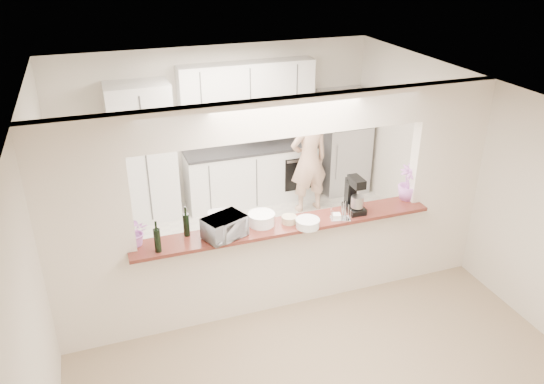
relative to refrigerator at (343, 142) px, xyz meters
name	(u,v)px	position (x,y,z in m)	size (l,w,h in m)	color
floor	(283,302)	(-2.05, -2.65, -0.85)	(6.00, 6.00, 0.00)	tan
tile_overlay	(246,239)	(-2.05, -1.10, -0.84)	(5.00, 2.90, 0.01)	#BCB5A9
partition	(284,190)	(-2.05, -2.65, 0.63)	(5.00, 0.15, 2.50)	silver
bar_counter	(284,261)	(-2.05, -2.65, -0.27)	(3.40, 0.38, 1.09)	silver
kitchen_cabinets	(211,150)	(-2.24, 0.07, 0.12)	(3.15, 0.62, 2.25)	silver
refrigerator	(343,142)	(0.00, 0.00, 0.00)	(0.75, 0.70, 1.70)	#BCBCC1
flower_left	(136,232)	(-3.64, -2.60, 0.39)	(0.28, 0.24, 0.31)	#C668B8
wine_bottle_a	(157,240)	(-3.45, -2.80, 0.37)	(0.07, 0.07, 0.34)	black
wine_bottle_b	(186,224)	(-3.12, -2.58, 0.37)	(0.07, 0.07, 0.34)	black
toaster_oven	(224,227)	(-2.75, -2.75, 0.36)	(0.43, 0.29, 0.24)	#B1B0B6
serving_bowls	(221,222)	(-2.75, -2.60, 0.34)	(0.27, 0.27, 0.20)	silver
plate_stack_a	(262,219)	(-2.30, -2.62, 0.31)	(0.30, 0.30, 0.13)	white
plate_stack_b	(308,223)	(-1.85, -2.84, 0.29)	(0.26, 0.26, 0.09)	white
red_bowl	(269,218)	(-2.20, -2.57, 0.27)	(0.14, 0.14, 0.06)	maroon
tan_bowl	(289,219)	(-2.00, -2.68, 0.28)	(0.17, 0.17, 0.08)	tan
utensil_caddy	(341,212)	(-1.43, -2.80, 0.33)	(0.24, 0.18, 0.20)	silver
stand_mixer	(354,196)	(-1.20, -2.67, 0.43)	(0.18, 0.30, 0.43)	black
flower_right	(409,182)	(-0.45, -2.60, 0.46)	(0.24, 0.24, 0.43)	#A360B3
person	(309,161)	(-0.85, -0.55, -0.01)	(0.61, 0.40, 1.68)	#D4A78A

